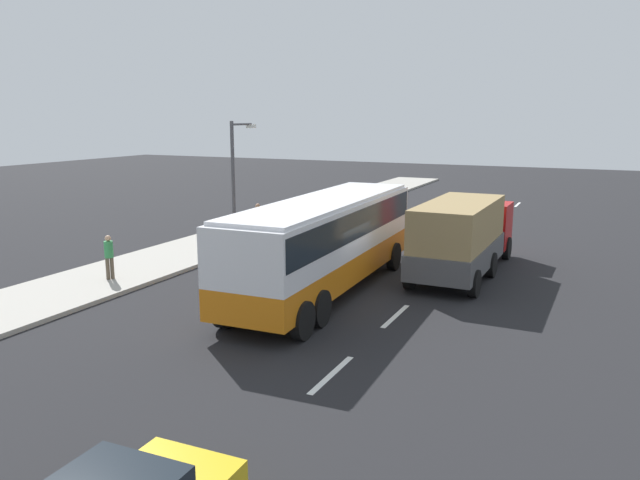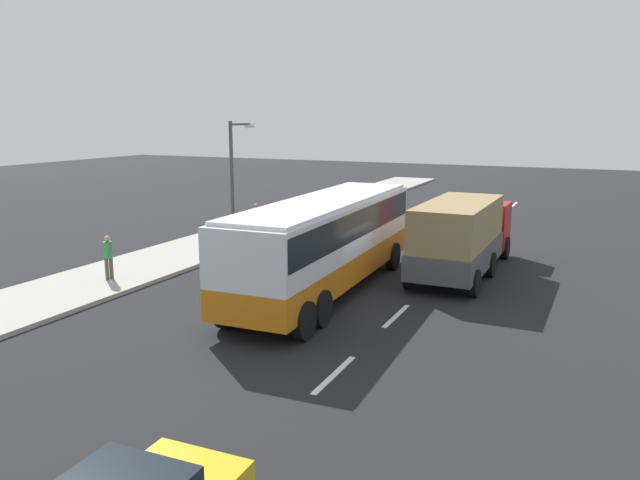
# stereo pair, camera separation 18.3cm
# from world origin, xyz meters

# --- Properties ---
(ground_plane) EXTENTS (120.00, 120.00, 0.00)m
(ground_plane) POSITION_xyz_m (0.00, 0.00, 0.00)
(ground_plane) COLOR black
(sidewalk_curb) EXTENTS (80.00, 4.00, 0.15)m
(sidewalk_curb) POSITION_xyz_m (0.00, 8.81, 0.07)
(sidewalk_curb) COLOR #A8A399
(sidewalk_curb) RESTS_ON ground_plane
(lane_centreline) EXTENTS (45.96, 0.16, 0.01)m
(lane_centreline) POSITION_xyz_m (2.80, -2.43, 0.00)
(lane_centreline) COLOR white
(lane_centreline) RESTS_ON ground_plane
(coach_bus) EXTENTS (11.48, 3.05, 3.29)m
(coach_bus) POSITION_xyz_m (0.34, 0.61, 2.05)
(coach_bus) COLOR orange
(coach_bus) RESTS_ON ground_plane
(cargo_truck) EXTENTS (8.19, 2.67, 2.93)m
(cargo_truck) POSITION_xyz_m (5.00, -3.12, 1.59)
(cargo_truck) COLOR red
(cargo_truck) RESTS_ON ground_plane
(pedestrian_near_curb) EXTENTS (0.32, 0.32, 1.64)m
(pedestrian_near_curb) POSITION_xyz_m (-1.88, 8.34, 1.09)
(pedestrian_near_curb) COLOR brown
(pedestrian_near_curb) RESTS_ON sidewalk_curb
(pedestrian_at_crossing) EXTENTS (0.32, 0.32, 1.73)m
(pedestrian_at_crossing) POSITION_xyz_m (7.08, 7.34, 1.15)
(pedestrian_at_crossing) COLOR black
(pedestrian_at_crossing) RESTS_ON sidewalk_curb
(street_lamp) EXTENTS (1.94, 0.24, 5.70)m
(street_lamp) POSITION_xyz_m (4.82, 7.08, 3.52)
(street_lamp) COLOR #47474C
(street_lamp) RESTS_ON sidewalk_curb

